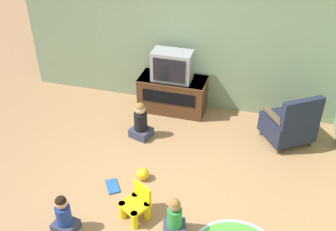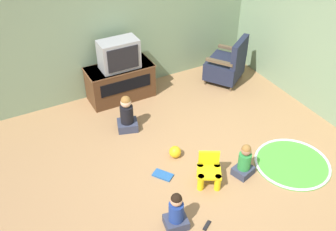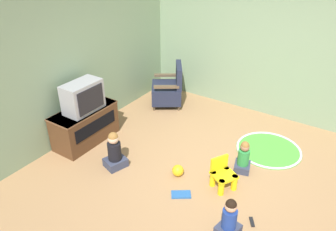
{
  "view_description": "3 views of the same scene",
  "coord_description": "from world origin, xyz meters",
  "px_view_note": "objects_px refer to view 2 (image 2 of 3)",
  "views": [
    {
      "loc": [
        1.18,
        -3.28,
        3.63
      ],
      "look_at": [
        0.03,
        0.74,
        0.87
      ],
      "focal_mm": 42.0,
      "sensor_mm": 36.0,
      "label": 1
    },
    {
      "loc": [
        -2.29,
        -3.22,
        3.79
      ],
      "look_at": [
        -0.29,
        0.51,
        0.69
      ],
      "focal_mm": 42.0,
      "sensor_mm": 36.0,
      "label": 2
    },
    {
      "loc": [
        -3.46,
        -1.54,
        3.14
      ],
      "look_at": [
        0.12,
        0.82,
        0.72
      ],
      "focal_mm": 35.0,
      "sensor_mm": 36.0,
      "label": 3
    }
  ],
  "objects_px": {
    "remote_control": "(207,225)",
    "child_watching_left": "(244,162)",
    "television": "(119,54)",
    "book": "(163,175)",
    "black_armchair": "(227,65)",
    "child_watching_right": "(127,115)",
    "toy_ball": "(175,152)",
    "child_watching_center": "(176,213)",
    "yellow_kid_chair": "(209,172)",
    "tv_cabinet": "(120,82)"
  },
  "relations": [
    {
      "from": "tv_cabinet",
      "to": "yellow_kid_chair",
      "type": "distance_m",
      "value": 2.45
    },
    {
      "from": "tv_cabinet",
      "to": "child_watching_center",
      "type": "height_order",
      "value": "tv_cabinet"
    },
    {
      "from": "remote_control",
      "to": "yellow_kid_chair",
      "type": "bearing_deg",
      "value": 23.9
    },
    {
      "from": "yellow_kid_chair",
      "to": "remote_control",
      "type": "xyz_separation_m",
      "value": [
        -0.4,
        -0.6,
        -0.17
      ]
    },
    {
      "from": "child_watching_left",
      "to": "tv_cabinet",
      "type": "bearing_deg",
      "value": 89.77
    },
    {
      "from": "child_watching_right",
      "to": "remote_control",
      "type": "distance_m",
      "value": 2.17
    },
    {
      "from": "remote_control",
      "to": "television",
      "type": "bearing_deg",
      "value": 54.36
    },
    {
      "from": "television",
      "to": "child_watching_left",
      "type": "bearing_deg",
      "value": -73.92
    },
    {
      "from": "child_watching_right",
      "to": "remote_control",
      "type": "height_order",
      "value": "child_watching_right"
    },
    {
      "from": "tv_cabinet",
      "to": "black_armchair",
      "type": "height_order",
      "value": "black_armchair"
    },
    {
      "from": "yellow_kid_chair",
      "to": "child_watching_center",
      "type": "height_order",
      "value": "child_watching_center"
    },
    {
      "from": "tv_cabinet",
      "to": "toy_ball",
      "type": "distance_m",
      "value": 1.8
    },
    {
      "from": "television",
      "to": "remote_control",
      "type": "bearing_deg",
      "value": -93.48
    },
    {
      "from": "television",
      "to": "book",
      "type": "xyz_separation_m",
      "value": [
        -0.26,
        -2.01,
        -0.83
      ]
    },
    {
      "from": "television",
      "to": "child_watching_center",
      "type": "height_order",
      "value": "television"
    },
    {
      "from": "television",
      "to": "remote_control",
      "type": "height_order",
      "value": "television"
    },
    {
      "from": "child_watching_center",
      "to": "child_watching_right",
      "type": "xyz_separation_m",
      "value": [
        0.24,
        1.97,
        0.03
      ]
    },
    {
      "from": "child_watching_center",
      "to": "book",
      "type": "distance_m",
      "value": 0.86
    },
    {
      "from": "toy_ball",
      "to": "remote_control",
      "type": "relative_size",
      "value": 1.15
    },
    {
      "from": "black_armchair",
      "to": "child_watching_center",
      "type": "height_order",
      "value": "black_armchair"
    },
    {
      "from": "remote_control",
      "to": "toy_ball",
      "type": "bearing_deg",
      "value": 46.07
    },
    {
      "from": "toy_ball",
      "to": "yellow_kid_chair",
      "type": "bearing_deg",
      "value": -77.51
    },
    {
      "from": "television",
      "to": "yellow_kid_chair",
      "type": "bearing_deg",
      "value": -84.75
    },
    {
      "from": "book",
      "to": "toy_ball",
      "type": "bearing_deg",
      "value": -87.01
    },
    {
      "from": "yellow_kid_chair",
      "to": "remote_control",
      "type": "bearing_deg",
      "value": -94.65
    },
    {
      "from": "child_watching_right",
      "to": "toy_ball",
      "type": "relative_size",
      "value": 3.49
    },
    {
      "from": "black_armchair",
      "to": "remote_control",
      "type": "distance_m",
      "value": 3.36
    },
    {
      "from": "tv_cabinet",
      "to": "child_watching_center",
      "type": "distance_m",
      "value": 2.89
    },
    {
      "from": "yellow_kid_chair",
      "to": "child_watching_right",
      "type": "xyz_separation_m",
      "value": [
        -0.48,
        1.56,
        0.08
      ]
    },
    {
      "from": "child_watching_left",
      "to": "television",
      "type": "bearing_deg",
      "value": 90.03
    },
    {
      "from": "book",
      "to": "remote_control",
      "type": "distance_m",
      "value": 0.98
    },
    {
      "from": "remote_control",
      "to": "child_watching_right",
      "type": "bearing_deg",
      "value": 59.97
    },
    {
      "from": "yellow_kid_chair",
      "to": "toy_ball",
      "type": "distance_m",
      "value": 0.67
    },
    {
      "from": "black_armchair",
      "to": "child_watching_center",
      "type": "distance_m",
      "value": 3.43
    },
    {
      "from": "black_armchair",
      "to": "toy_ball",
      "type": "relative_size",
      "value": 5.05
    },
    {
      "from": "toy_ball",
      "to": "book",
      "type": "bearing_deg",
      "value": -142.05
    },
    {
      "from": "television",
      "to": "black_armchair",
      "type": "xyz_separation_m",
      "value": [
        1.91,
        -0.37,
        -0.51
      ]
    },
    {
      "from": "black_armchair",
      "to": "child_watching_right",
      "type": "bearing_deg",
      "value": -22.28
    },
    {
      "from": "child_watching_center",
      "to": "remote_control",
      "type": "xyz_separation_m",
      "value": [
        0.32,
        -0.18,
        -0.22
      ]
    },
    {
      "from": "child_watching_center",
      "to": "remote_control",
      "type": "height_order",
      "value": "child_watching_center"
    },
    {
      "from": "black_armchair",
      "to": "remote_control",
      "type": "xyz_separation_m",
      "value": [
        -2.09,
        -2.62,
        -0.32
      ]
    },
    {
      "from": "yellow_kid_chair",
      "to": "toy_ball",
      "type": "bearing_deg",
      "value": 131.78
    },
    {
      "from": "child_watching_right",
      "to": "toy_ball",
      "type": "xyz_separation_m",
      "value": [
        0.34,
        -0.91,
        -0.17
      ]
    },
    {
      "from": "toy_ball",
      "to": "remote_control",
      "type": "distance_m",
      "value": 1.27
    },
    {
      "from": "tv_cabinet",
      "to": "toy_ball",
      "type": "height_order",
      "value": "tv_cabinet"
    },
    {
      "from": "toy_ball",
      "to": "book",
      "type": "xyz_separation_m",
      "value": [
        -0.33,
        -0.26,
        -0.07
      ]
    },
    {
      "from": "black_armchair",
      "to": "remote_control",
      "type": "bearing_deg",
      "value": 17.02
    },
    {
      "from": "remote_control",
      "to": "child_watching_left",
      "type": "bearing_deg",
      "value": -2.95
    },
    {
      "from": "yellow_kid_chair",
      "to": "child_watching_left",
      "type": "bearing_deg",
      "value": 18.51
    },
    {
      "from": "tv_cabinet",
      "to": "child_watching_center",
      "type": "relative_size",
      "value": 2.13
    }
  ]
}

